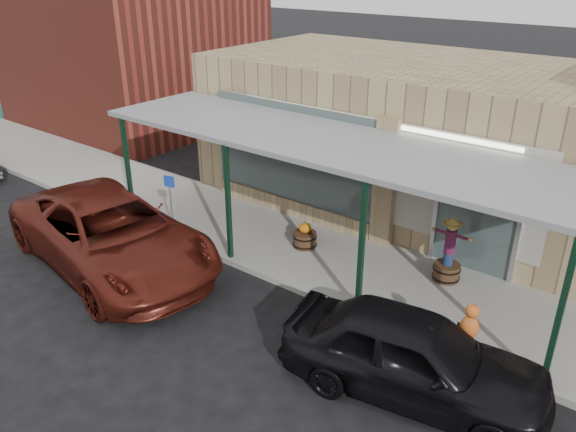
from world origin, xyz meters
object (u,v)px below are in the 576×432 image
Objects in this scene: barrel_pumpkin at (305,238)px; car_maroon at (111,234)px; barrel_scarecrow at (448,259)px; handicap_sign at (170,195)px; parked_sedan at (414,355)px.

car_maroon is (-3.19, -3.38, 0.47)m from barrel_pumpkin.
car_maroon reaches higher than barrel_scarecrow.
barrel_pumpkin is at bearing -144.32° from barrel_scarecrow.
handicap_sign reaches higher than barrel_pumpkin.
handicap_sign reaches higher than parked_sedan.
barrel_pumpkin is at bearing 46.34° from parked_sedan.
parked_sedan is 0.76× the size of car_maroon.
handicap_sign is 0.31× the size of parked_sedan.
barrel_pumpkin is 3.76m from handicap_sign.
handicap_sign is at bearing -139.50° from barrel_scarecrow.
parked_sedan is (4.40, -2.93, 0.37)m from barrel_pumpkin.
handicap_sign is at bearing -159.60° from barrel_pumpkin.
parked_sedan is at bearing -33.69° from barrel_pumpkin.
barrel_scarecrow is 7.79m from car_maroon.
barrel_scarecrow is at bearing -0.20° from handicap_sign.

